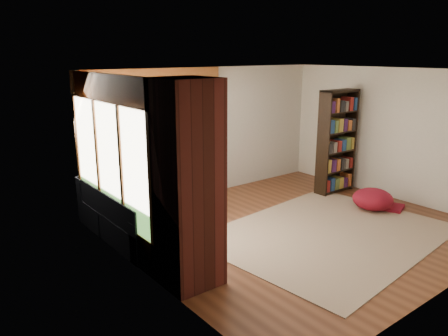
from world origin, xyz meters
TOP-DOWN VIEW (x-y plane):
  - floor at (0.00, 0.00)m, footprint 5.50×5.50m
  - ceiling at (0.00, 0.00)m, footprint 5.50×5.50m
  - wall_back at (0.00, 2.50)m, footprint 5.50×0.04m
  - wall_left at (-2.75, 0.00)m, footprint 0.04×5.00m
  - wall_right at (2.75, 0.00)m, footprint 0.04×5.00m
  - windows_back at (-1.20, 2.47)m, footprint 2.82×0.10m
  - windows_left at (-2.72, 1.20)m, footprint 0.10×2.62m
  - roller_blind at (-2.69, 2.03)m, footprint 0.03×0.72m
  - brick_chimney at (-2.40, -0.35)m, footprint 0.70×0.70m
  - sectional_sofa at (-1.95, 1.70)m, footprint 2.20×2.20m
  - area_rug at (0.24, -0.48)m, footprint 4.09×3.29m
  - bookshelf at (2.14, 0.92)m, footprint 0.92×0.31m
  - pouf at (1.82, -0.24)m, footprint 0.98×0.98m
  - dog_tan at (-1.46, 1.57)m, footprint 1.04×1.04m
  - dog_brindle at (-2.16, 0.94)m, footprint 0.78×0.85m
  - throw_pillows at (-1.92, 1.85)m, footprint 1.98×1.68m

SIDE VIEW (x-z plane):
  - floor at x=0.00m, z-range 0.00..0.00m
  - area_rug at x=0.24m, z-range 0.00..0.01m
  - pouf at x=1.82m, z-range 0.01..0.41m
  - sectional_sofa at x=-1.95m, z-range -0.10..0.70m
  - dog_brindle at x=-2.16m, z-range 0.54..0.95m
  - throw_pillows at x=-1.92m, z-range 0.57..1.02m
  - dog_tan at x=-1.46m, z-range 0.54..1.06m
  - bookshelf at x=2.14m, z-range 0.00..2.15m
  - wall_back at x=0.00m, z-range 0.00..2.60m
  - wall_left at x=-2.75m, z-range 0.00..2.60m
  - wall_right at x=2.75m, z-range 0.00..2.60m
  - brick_chimney at x=-2.40m, z-range 0.00..2.60m
  - windows_back at x=-1.20m, z-range 0.40..2.30m
  - windows_left at x=-2.72m, z-range 0.40..2.30m
  - roller_blind at x=-2.69m, z-range 1.30..2.20m
  - ceiling at x=0.00m, z-range 2.60..2.60m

